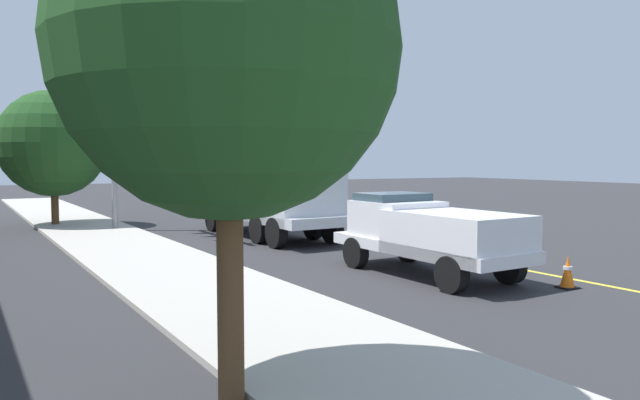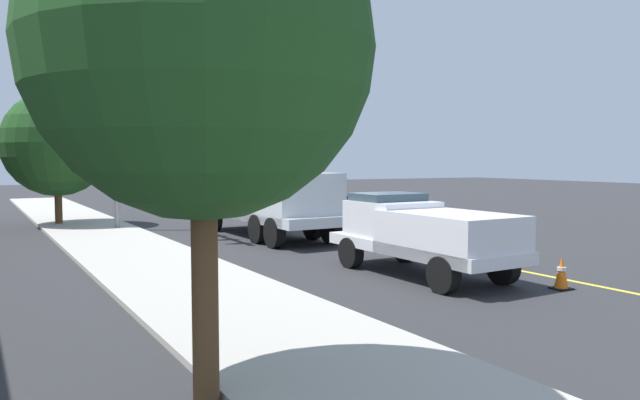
% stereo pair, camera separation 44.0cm
% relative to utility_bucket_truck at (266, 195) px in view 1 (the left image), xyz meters
% --- Properties ---
extents(ground, '(120.00, 120.00, 0.00)m').
position_rel_utility_bucket_truck_xyz_m(ground, '(-1.29, -2.82, -1.61)').
color(ground, '#2D2D30').
extents(sidewalk_far_side, '(60.11, 7.77, 0.12)m').
position_rel_utility_bucket_truck_xyz_m(sidewalk_far_side, '(-1.87, 5.44, -1.55)').
color(sidewalk_far_side, '#B2ADA3').
rests_on(sidewalk_far_side, ground).
extents(lane_centre_stripe, '(49.89, 3.64, 0.01)m').
position_rel_utility_bucket_truck_xyz_m(lane_centre_stripe, '(-1.29, -2.82, -1.60)').
color(lane_centre_stripe, yellow).
rests_on(lane_centre_stripe, ground).
extents(utility_bucket_truck, '(8.35, 3.07, 6.61)m').
position_rel_utility_bucket_truck_xyz_m(utility_bucket_truck, '(0.00, 0.00, 0.00)').
color(utility_bucket_truck, silver).
rests_on(utility_bucket_truck, ground).
extents(service_pickup_truck, '(5.73, 2.50, 2.06)m').
position_rel_utility_bucket_truck_xyz_m(service_pickup_truck, '(-9.23, -0.64, -0.49)').
color(service_pickup_truck, white).
rests_on(service_pickup_truck, ground).
extents(passing_minivan, '(4.92, 2.23, 1.69)m').
position_rel_utility_bucket_truck_xyz_m(passing_minivan, '(7.38, -5.36, -0.63)').
color(passing_minivan, navy).
rests_on(passing_minivan, ground).
extents(traffic_cone_leading, '(0.40, 0.40, 0.77)m').
position_rel_utility_bucket_truck_xyz_m(traffic_cone_leading, '(-11.97, -2.52, -1.23)').
color(traffic_cone_leading, black).
rests_on(traffic_cone_leading, ground).
extents(traffic_cone_mid_front, '(0.40, 0.40, 0.72)m').
position_rel_utility_bucket_truck_xyz_m(traffic_cone_mid_front, '(4.35, -1.35, -1.25)').
color(traffic_cone_mid_front, black).
rests_on(traffic_cone_mid_front, ground).
extents(traffic_signal_mast, '(5.46, 0.82, 8.12)m').
position_rel_utility_bucket_truck_xyz_m(traffic_signal_mast, '(2.99, 4.76, 4.08)').
color(traffic_signal_mast, gray).
rests_on(traffic_signal_mast, ground).
extents(street_tree_left, '(4.05, 4.05, 6.29)m').
position_rel_utility_bucket_truck_xyz_m(street_tree_left, '(-14.59, 6.55, 2.65)').
color(street_tree_left, brown).
rests_on(street_tree_left, ground).
extents(street_tree_right, '(4.70, 4.70, 6.06)m').
position_rel_utility_bucket_truck_xyz_m(street_tree_right, '(7.57, 7.04, 2.09)').
color(street_tree_right, brown).
rests_on(street_tree_right, ground).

